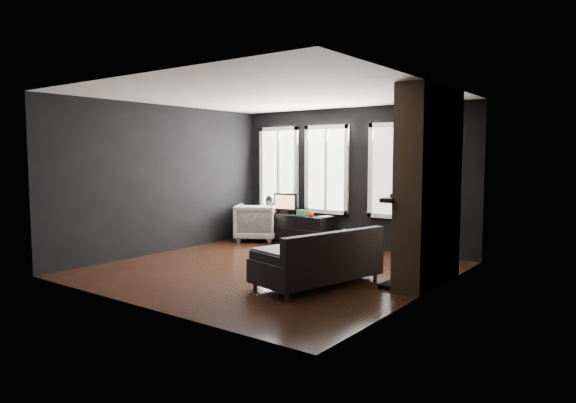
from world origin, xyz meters
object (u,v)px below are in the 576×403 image
Objects in this scene: mug at (311,213)px; book at (322,210)px; monitor at (285,202)px; mantel_vase at (424,187)px; armchair at (257,220)px; sofa at (317,256)px; media_console at (295,228)px.

book reaches higher than mug.
mantel_vase is at bearing -28.17° from monitor.
monitor is at bearing 176.85° from book.
armchair is 0.72m from monitor.
monitor reaches higher than book.
media_console is (-2.26, 2.60, -0.10)m from sofa.
media_console is at bearing -13.70° from monitor.
mug is (0.74, -0.15, -0.18)m from monitor.
monitor reaches higher than media_console.
armchair is at bearing -169.97° from book.
mug is 0.49× the size of book.
sofa is at bearing -123.93° from mantel_vase.
armchair is (-3.05, 2.31, 0.03)m from sofa.
armchair is 4.20m from mantel_vase.
monitor reaches higher than sofa.
armchair is 1.52m from book.
mantel_vase is (4.00, -0.90, 0.89)m from armchair.
book is at bearing 135.56° from sofa.
book is 1.39× the size of mantel_vase.
book is 2.85m from mantel_vase.
mantel_vase reaches higher than book.
media_console is 0.60m from mug.
monitor is at bearing 179.52° from media_console.
sofa is 3.44× the size of monitor.
armchair is 3.43× the size of book.
sofa is at bearing -44.83° from media_console.
sofa is 7.32× the size of book.
mantel_vase is at bearing -24.65° from book.
mug is at bearing -20.29° from monitor.
mantel_vase reaches higher than sofa.
book is (0.95, -0.05, -0.11)m from monitor.
mantel_vase reaches higher than monitor.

